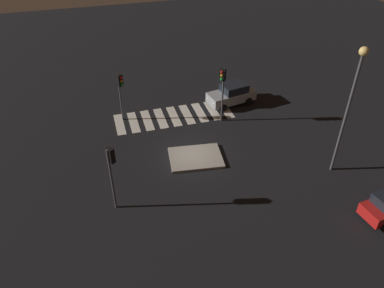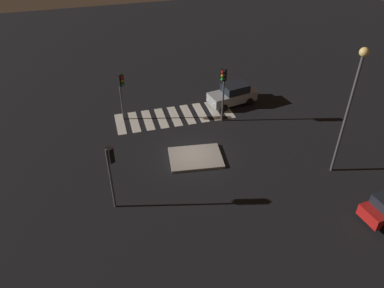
% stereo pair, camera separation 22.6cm
% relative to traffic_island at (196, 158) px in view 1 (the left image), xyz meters
% --- Properties ---
extents(ground_plane, '(80.00, 80.00, 0.00)m').
position_rel_traffic_island_xyz_m(ground_plane, '(0.14, -0.48, -0.09)').
color(ground_plane, black).
extents(traffic_island, '(4.08, 3.25, 0.18)m').
position_rel_traffic_island_xyz_m(traffic_island, '(0.00, 0.00, 0.00)').
color(traffic_island, gray).
rests_on(traffic_island, ground).
extents(car_silver, '(4.45, 2.57, 1.85)m').
position_rel_traffic_island_xyz_m(car_silver, '(-5.34, -6.84, 0.82)').
color(car_silver, '#9EA0A5').
rests_on(car_silver, ground).
extents(traffic_light_south, '(0.54, 0.53, 4.74)m').
position_rel_traffic_island_xyz_m(traffic_light_south, '(-3.41, -4.25, 3.49)').
color(traffic_light_south, '#47474C').
rests_on(traffic_light_south, ground).
extents(traffic_light_east, '(0.54, 0.53, 4.14)m').
position_rel_traffic_island_xyz_m(traffic_light_east, '(4.29, -6.64, 3.05)').
color(traffic_light_east, '#47474C').
rests_on(traffic_light_east, ground).
extents(traffic_light_north, '(0.53, 0.54, 4.44)m').
position_rel_traffic_island_xyz_m(traffic_light_north, '(6.01, 3.25, 3.28)').
color(traffic_light_north, '#47474C').
rests_on(traffic_light_north, ground).
extents(street_lamp, '(0.56, 0.56, 8.95)m').
position_rel_traffic_island_xyz_m(street_lamp, '(-8.77, 3.76, 5.88)').
color(street_lamp, '#47474C').
rests_on(street_lamp, ground).
extents(crosswalk_near, '(9.90, 3.20, 0.02)m').
position_rel_traffic_island_xyz_m(crosswalk_near, '(0.14, -6.06, -0.08)').
color(crosswalk_near, silver).
rests_on(crosswalk_near, ground).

